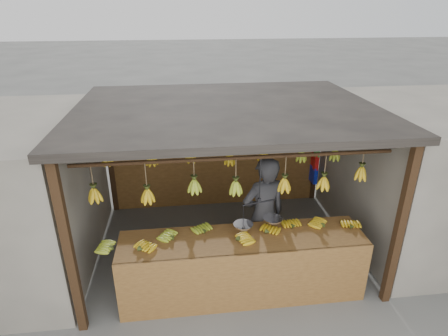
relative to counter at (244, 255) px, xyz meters
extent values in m
plane|color=#5B5B57|center=(-0.07, 1.22, -0.70)|extent=(80.00, 80.00, 0.00)
cube|color=black|center=(-2.07, -0.28, 0.45)|extent=(0.10, 0.10, 2.30)
cube|color=black|center=(1.93, -0.28, 0.45)|extent=(0.10, 0.10, 2.30)
cube|color=black|center=(-2.07, 2.72, 0.45)|extent=(0.10, 0.10, 2.30)
cube|color=black|center=(1.93, 2.72, 0.45)|extent=(0.10, 0.10, 2.30)
cube|color=black|center=(-0.07, 1.22, 1.65)|extent=(4.30, 3.30, 0.10)
cylinder|color=black|center=(-0.07, 0.22, 1.30)|extent=(4.00, 0.05, 0.05)
cylinder|color=black|center=(-0.07, 1.22, 1.30)|extent=(4.00, 0.05, 0.05)
cylinder|color=black|center=(-0.07, 2.22, 1.30)|extent=(4.00, 0.05, 0.05)
cube|color=brown|center=(-0.07, 2.72, 0.20)|extent=(4.00, 0.06, 1.80)
cube|color=slate|center=(3.53, 1.22, 0.45)|extent=(3.00, 3.00, 2.30)
cube|color=brown|center=(0.01, 0.12, 0.16)|extent=(3.27, 0.73, 0.08)
cube|color=brown|center=(0.01, -0.24, -0.25)|extent=(3.27, 0.04, 0.90)
cube|color=black|center=(-1.53, -0.19, -0.29)|extent=(0.07, 0.07, 0.82)
cube|color=black|center=(1.54, -0.19, -0.29)|extent=(0.07, 0.07, 0.82)
cube|color=black|center=(-1.53, 0.43, -0.29)|extent=(0.07, 0.07, 0.82)
cube|color=black|center=(1.54, 0.43, -0.29)|extent=(0.07, 0.07, 0.82)
ellipsoid|color=#92A523|center=(-1.67, 0.07, 0.23)|extent=(0.27, 0.23, 0.06)
ellipsoid|color=gold|center=(-1.31, -0.03, 0.23)|extent=(0.29, 0.30, 0.06)
ellipsoid|color=#92A523|center=(-0.91, 0.20, 0.23)|extent=(0.30, 0.28, 0.06)
ellipsoid|color=#92A523|center=(-0.48, 0.29, 0.23)|extent=(0.27, 0.30, 0.06)
ellipsoid|color=gold|center=(-0.06, 0.03, 0.23)|extent=(0.28, 0.24, 0.06)
ellipsoid|color=gold|center=(0.35, 0.16, 0.23)|extent=(0.29, 0.30, 0.06)
ellipsoid|color=gold|center=(0.74, 0.25, 0.23)|extent=(0.21, 0.26, 0.06)
ellipsoid|color=gold|center=(1.16, 0.24, 0.23)|extent=(0.30, 0.30, 0.06)
ellipsoid|color=gold|center=(1.53, 0.14, 0.23)|extent=(0.22, 0.27, 0.06)
ellipsoid|color=gold|center=(-1.81, 0.20, 0.90)|extent=(0.16, 0.16, 0.28)
ellipsoid|color=gold|center=(-1.18, 0.19, 0.86)|extent=(0.16, 0.16, 0.28)
ellipsoid|color=#92A523|center=(-0.61, 0.20, 0.95)|extent=(0.16, 0.16, 0.28)
ellipsoid|color=#92A523|center=(-0.09, 0.18, 0.91)|extent=(0.16, 0.16, 0.28)
ellipsoid|color=gold|center=(0.54, 0.18, 0.91)|extent=(0.16, 0.16, 0.28)
ellipsoid|color=gold|center=(1.07, 0.21, 0.89)|extent=(0.16, 0.16, 0.28)
ellipsoid|color=gold|center=(1.60, 0.27, 0.97)|extent=(0.16, 0.16, 0.28)
ellipsoid|color=gold|center=(-1.82, 1.24, 0.95)|extent=(0.16, 0.16, 0.28)
ellipsoid|color=gold|center=(-1.18, 1.21, 0.93)|extent=(0.16, 0.16, 0.28)
ellipsoid|color=gold|center=(-0.61, 1.21, 0.95)|extent=(0.16, 0.16, 0.28)
ellipsoid|color=gold|center=(-0.02, 1.20, 0.88)|extent=(0.16, 0.16, 0.28)
ellipsoid|color=gold|center=(0.51, 1.26, 0.89)|extent=(0.16, 0.16, 0.28)
ellipsoid|color=#92A523|center=(1.09, 1.20, 0.88)|extent=(0.16, 0.16, 0.28)
ellipsoid|color=#92A523|center=(1.63, 1.20, 0.87)|extent=(0.16, 0.16, 0.28)
ellipsoid|color=gold|center=(-1.80, 2.24, 0.93)|extent=(0.16, 0.16, 0.28)
ellipsoid|color=#92A523|center=(-1.20, 2.27, 0.93)|extent=(0.16, 0.16, 0.28)
ellipsoid|color=gold|center=(-0.66, 2.21, 0.90)|extent=(0.16, 0.16, 0.28)
ellipsoid|color=gold|center=(-0.09, 2.22, 0.90)|extent=(0.16, 0.16, 0.28)
ellipsoid|color=gold|center=(0.55, 2.27, 0.89)|extent=(0.16, 0.16, 0.28)
ellipsoid|color=#92A523|center=(1.07, 2.18, 0.87)|extent=(0.16, 0.16, 0.28)
ellipsoid|color=gold|center=(1.64, 2.25, 0.86)|extent=(0.16, 0.16, 0.28)
cylinder|color=black|center=(0.23, 0.22, 0.98)|extent=(0.02, 0.02, 0.64)
cylinder|color=black|center=(0.23, 0.22, 0.66)|extent=(0.47, 0.13, 0.02)
cylinder|color=silver|center=(0.02, 0.17, 0.36)|extent=(0.25, 0.25, 0.02)
cylinder|color=silver|center=(0.44, 0.27, 0.36)|extent=(0.25, 0.25, 0.02)
imported|color=#262628|center=(0.40, 0.62, 0.21)|extent=(0.75, 0.59, 1.83)
cube|color=yellow|center=(1.87, 2.57, 0.77)|extent=(0.08, 0.26, 0.34)
cube|color=#199926|center=(1.87, 2.57, 0.48)|extent=(0.08, 0.26, 0.34)
cube|color=red|center=(1.87, 2.57, 0.20)|extent=(0.08, 0.26, 0.34)
cube|color=#1426BF|center=(1.87, 2.57, -0.10)|extent=(0.08, 0.26, 0.34)
camera|label=1|loc=(-0.75, -3.97, 3.03)|focal=30.00mm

